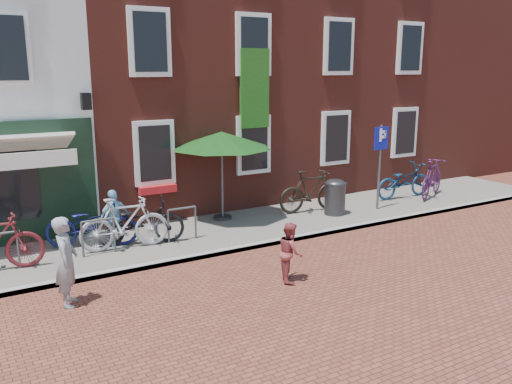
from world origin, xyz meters
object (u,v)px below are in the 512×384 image
litter_bin (335,195)px  bicycle_4 (139,222)px  bicycle_5 (311,191)px  bicycle_6 (404,181)px  bicycle_7 (432,178)px  parasol (222,137)px  cafe_person (114,218)px  boy (290,252)px  bicycle_3 (124,223)px  parking_sign (380,153)px  bicycle_2 (92,224)px  woman (66,261)px

litter_bin → bicycle_4: bearing=177.8°
litter_bin → bicycle_5: 0.72m
bicycle_6 → bicycle_7: bicycle_7 is taller
parasol → bicycle_5: (2.55, -0.59, -1.66)m
litter_bin → cafe_person: 6.19m
parasol → boy: 4.79m
bicycle_6 → bicycle_7: 0.95m
litter_bin → bicycle_6: bearing=8.5°
parasol → bicycle_5: 3.10m
bicycle_3 → bicycle_5: size_ratio=1.00×
parking_sign → bicycle_7: (2.56, 0.29, -1.07)m
litter_bin → boy: 4.89m
bicycle_2 → woman: bearing=179.9°
bicycle_5 → boy: bearing=144.5°
litter_bin → bicycle_7: (4.01, 0.10, 0.05)m
litter_bin → bicycle_5: size_ratio=0.53×
bicycle_4 → bicycle_2: bearing=84.0°
parasol → bicycle_7: parasol is taller
parking_sign → bicycle_5: parking_sign is taller
bicycle_2 → bicycle_6: 9.79m
bicycle_5 → bicycle_4: bearing=99.0°
cafe_person → bicycle_7: (10.19, -0.32, -0.06)m
parking_sign → bicycle_5: size_ratio=1.22×
litter_bin → parking_sign: size_ratio=0.44×
bicycle_5 → bicycle_7: size_ratio=1.00×
boy → bicycle_6: (6.82, 3.69, 0.05)m
bicycle_3 → parking_sign: bearing=-85.6°
woman → bicycle_4: size_ratio=0.79×
parasol → bicycle_2: parasol is taller
litter_bin → bicycle_2: (-6.65, 0.62, -0.01)m
bicycle_3 → bicycle_4: (0.40, 0.15, -0.06)m
parking_sign → boy: 6.09m
bicycle_7 → litter_bin: bearing=65.3°
woman → parasol: bearing=-36.9°
parking_sign → woman: bearing=-168.0°
bicycle_3 → bicycle_6: (9.18, 0.40, -0.06)m
parasol → bicycle_4: parasol is taller
bicycle_5 → bicycle_6: size_ratio=0.97×
woman → bicycle_7: woman is taller
cafe_person → bicycle_7: size_ratio=0.66×
bicycle_2 → cafe_person: bearing=-91.0°
bicycle_7 → bicycle_4: bearing=63.2°
bicycle_3 → parasol: bearing=-63.9°
parking_sign → woman: size_ratio=1.51×
boy → bicycle_6: size_ratio=0.58×
bicycle_3 → bicycle_7: (10.06, 0.03, 0.00)m
parking_sign → bicycle_4: parking_sign is taller
bicycle_3 → bicycle_7: size_ratio=1.00×
bicycle_4 → bicycle_6: size_ratio=1.00×
bicycle_5 → cafe_person: bearing=96.7°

